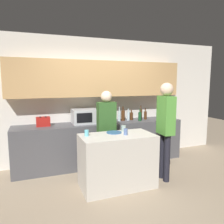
{
  "coord_description": "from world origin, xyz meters",
  "views": [
    {
      "loc": [
        -1.41,
        -2.97,
        1.76
      ],
      "look_at": [
        -0.09,
        0.54,
        1.24
      ],
      "focal_mm": 35.0,
      "sensor_mm": 36.0,
      "label": 1
    }
  ],
  "objects_px": {
    "potted_plant": "(163,110)",
    "bottle_6": "(145,115)",
    "bottle_3": "(131,116)",
    "cup_1": "(124,128)",
    "cup_2": "(126,132)",
    "person_left": "(106,125)",
    "person_center": "(166,123)",
    "microwave": "(85,116)",
    "bottle_0": "(119,116)",
    "bottle_5": "(141,114)",
    "bottle_4": "(140,116)",
    "cup_0": "(87,133)",
    "bottle_2": "(128,116)",
    "toaster": "(43,122)",
    "plate_on_island": "(114,132)",
    "bottle_1": "(123,115)"
  },
  "relations": [
    {
      "from": "potted_plant",
      "to": "bottle_6",
      "type": "height_order",
      "value": "potted_plant"
    },
    {
      "from": "bottle_3",
      "to": "cup_1",
      "type": "bearing_deg",
      "value": -122.6
    },
    {
      "from": "bottle_0",
      "to": "potted_plant",
      "type": "bearing_deg",
      "value": 0.01
    },
    {
      "from": "cup_1",
      "to": "microwave",
      "type": "bearing_deg",
      "value": 117.74
    },
    {
      "from": "toaster",
      "to": "bottle_5",
      "type": "relative_size",
      "value": 0.79
    },
    {
      "from": "potted_plant",
      "to": "bottle_0",
      "type": "relative_size",
      "value": 1.25
    },
    {
      "from": "person_center",
      "to": "microwave",
      "type": "bearing_deg",
      "value": 48.21
    },
    {
      "from": "potted_plant",
      "to": "bottle_2",
      "type": "bearing_deg",
      "value": 178.68
    },
    {
      "from": "bottle_6",
      "to": "cup_0",
      "type": "bearing_deg",
      "value": -148.12
    },
    {
      "from": "potted_plant",
      "to": "person_left",
      "type": "distance_m",
      "value": 1.72
    },
    {
      "from": "bottle_0",
      "to": "bottle_6",
      "type": "height_order",
      "value": "bottle_0"
    },
    {
      "from": "bottle_2",
      "to": "cup_0",
      "type": "height_order",
      "value": "bottle_2"
    },
    {
      "from": "bottle_2",
      "to": "bottle_4",
      "type": "distance_m",
      "value": 0.26
    },
    {
      "from": "cup_2",
      "to": "person_left",
      "type": "height_order",
      "value": "person_left"
    },
    {
      "from": "bottle_0",
      "to": "cup_1",
      "type": "bearing_deg",
      "value": -107.91
    },
    {
      "from": "microwave",
      "to": "person_left",
      "type": "xyz_separation_m",
      "value": [
        0.29,
        -0.55,
        -0.11
      ]
    },
    {
      "from": "bottle_3",
      "to": "cup_0",
      "type": "distance_m",
      "value": 1.69
    },
    {
      "from": "plate_on_island",
      "to": "bottle_3",
      "type": "bearing_deg",
      "value": 51.19
    },
    {
      "from": "toaster",
      "to": "bottle_6",
      "type": "bearing_deg",
      "value": -0.05
    },
    {
      "from": "bottle_0",
      "to": "bottle_2",
      "type": "relative_size",
      "value": 1.18
    },
    {
      "from": "bottle_0",
      "to": "person_center",
      "type": "relative_size",
      "value": 0.18
    },
    {
      "from": "plate_on_island",
      "to": "bottle_5",
      "type": "bearing_deg",
      "value": 43.69
    },
    {
      "from": "potted_plant",
      "to": "bottle_2",
      "type": "xyz_separation_m",
      "value": [
        -0.91,
        0.02,
        -0.1
      ]
    },
    {
      "from": "potted_plant",
      "to": "bottle_5",
      "type": "height_order",
      "value": "potted_plant"
    },
    {
      "from": "microwave",
      "to": "bottle_5",
      "type": "relative_size",
      "value": 1.58
    },
    {
      "from": "potted_plant",
      "to": "microwave",
      "type": "bearing_deg",
      "value": -179.95
    },
    {
      "from": "bottle_4",
      "to": "person_left",
      "type": "xyz_separation_m",
      "value": [
        -0.94,
        -0.42,
        -0.06
      ]
    },
    {
      "from": "cup_2",
      "to": "bottle_2",
      "type": "bearing_deg",
      "value": 63.28
    },
    {
      "from": "cup_0",
      "to": "bottle_5",
      "type": "bearing_deg",
      "value": 34.31
    },
    {
      "from": "bottle_2",
      "to": "microwave",
      "type": "bearing_deg",
      "value": -178.72
    },
    {
      "from": "bottle_0",
      "to": "bottle_1",
      "type": "height_order",
      "value": "bottle_1"
    },
    {
      "from": "bottle_1",
      "to": "cup_1",
      "type": "height_order",
      "value": "bottle_1"
    },
    {
      "from": "potted_plant",
      "to": "bottle_0",
      "type": "height_order",
      "value": "potted_plant"
    },
    {
      "from": "bottle_0",
      "to": "bottle_3",
      "type": "distance_m",
      "value": 0.32
    },
    {
      "from": "person_left",
      "to": "person_center",
      "type": "bearing_deg",
      "value": 144.96
    },
    {
      "from": "person_left",
      "to": "person_center",
      "type": "height_order",
      "value": "person_center"
    },
    {
      "from": "cup_1",
      "to": "person_left",
      "type": "distance_m",
      "value": 0.42
    },
    {
      "from": "potted_plant",
      "to": "cup_1",
      "type": "height_order",
      "value": "potted_plant"
    },
    {
      "from": "cup_1",
      "to": "person_center",
      "type": "distance_m",
      "value": 0.75
    },
    {
      "from": "bottle_3",
      "to": "bottle_6",
      "type": "height_order",
      "value": "bottle_6"
    },
    {
      "from": "plate_on_island",
      "to": "person_left",
      "type": "bearing_deg",
      "value": 88.58
    },
    {
      "from": "microwave",
      "to": "toaster",
      "type": "height_order",
      "value": "microwave"
    },
    {
      "from": "bottle_3",
      "to": "person_left",
      "type": "distance_m",
      "value": 1.0
    },
    {
      "from": "toaster",
      "to": "bottle_3",
      "type": "relative_size",
      "value": 1.11
    },
    {
      "from": "potted_plant",
      "to": "bottle_3",
      "type": "bearing_deg",
      "value": 177.36
    },
    {
      "from": "person_center",
      "to": "bottle_5",
      "type": "bearing_deg",
      "value": -3.53
    },
    {
      "from": "toaster",
      "to": "potted_plant",
      "type": "relative_size",
      "value": 0.66
    },
    {
      "from": "bottle_0",
      "to": "person_center",
      "type": "bearing_deg",
      "value": -72.0
    },
    {
      "from": "bottle_5",
      "to": "cup_1",
      "type": "height_order",
      "value": "bottle_5"
    },
    {
      "from": "potted_plant",
      "to": "cup_0",
      "type": "xyz_separation_m",
      "value": [
        -2.13,
        -1.03,
        -0.16
      ]
    }
  ]
}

